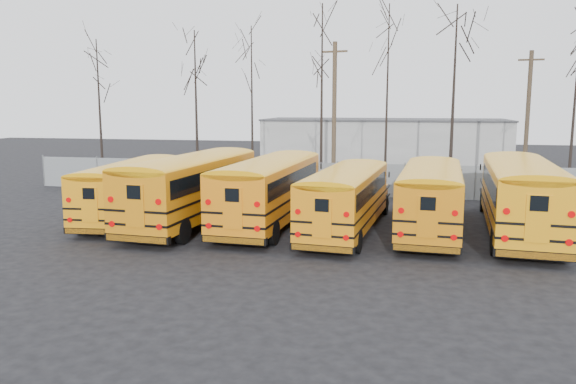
% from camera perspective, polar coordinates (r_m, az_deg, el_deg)
% --- Properties ---
extents(ground, '(120.00, 120.00, 0.00)m').
position_cam_1_polar(ground, '(22.64, 1.37, -5.20)').
color(ground, black).
rests_on(ground, ground).
extents(fence, '(40.00, 0.04, 2.00)m').
position_cam_1_polar(fence, '(34.12, 5.03, 1.29)').
color(fence, gray).
rests_on(fence, ground).
extents(distant_building, '(22.00, 8.00, 4.00)m').
position_cam_1_polar(distant_building, '(53.74, 9.72, 5.07)').
color(distant_building, '#BBBAB6').
rests_on(distant_building, ground).
extents(bus_a, '(3.19, 10.32, 2.85)m').
position_cam_1_polar(bus_a, '(27.98, -15.46, 0.69)').
color(bus_a, black).
rests_on(bus_a, ground).
extents(bus_b, '(3.50, 11.86, 3.28)m').
position_cam_1_polar(bus_b, '(26.28, -9.51, 0.93)').
color(bus_b, black).
rests_on(bus_b, ground).
extents(bus_c, '(3.21, 11.40, 3.15)m').
position_cam_1_polar(bus_c, '(25.63, -1.73, 0.68)').
color(bus_c, black).
rests_on(bus_c, ground).
extents(bus_d, '(3.31, 10.45, 2.88)m').
position_cam_1_polar(bus_d, '(24.26, 6.03, -0.22)').
color(bus_d, black).
rests_on(bus_d, ground).
extents(bus_e, '(3.16, 10.83, 2.99)m').
position_cam_1_polar(bus_e, '(24.98, 14.35, -0.03)').
color(bus_e, black).
rests_on(bus_e, ground).
extents(bus_f, '(3.58, 11.81, 3.26)m').
position_cam_1_polar(bus_f, '(25.54, 22.58, 0.10)').
color(bus_f, black).
rests_on(bus_f, ground).
extents(utility_pole_left, '(1.69, 0.48, 9.55)m').
position_cam_1_polar(utility_pole_left, '(37.88, 4.71, 7.98)').
color(utility_pole_left, '#4D3D2B').
rests_on(utility_pole_left, ground).
extents(utility_pole_right, '(1.59, 0.35, 8.94)m').
position_cam_1_polar(utility_pole_right, '(40.36, 23.15, 6.91)').
color(utility_pole_right, '#433526').
rests_on(utility_pole_right, ground).
extents(tree_0, '(0.26, 0.26, 10.10)m').
position_cam_1_polar(tree_0, '(43.51, -18.59, 7.87)').
color(tree_0, black).
rests_on(tree_0, ground).
extents(tree_1, '(0.26, 0.26, 10.58)m').
position_cam_1_polar(tree_1, '(40.64, -9.31, 8.50)').
color(tree_1, black).
rests_on(tree_1, ground).
extents(tree_2, '(0.26, 0.26, 10.73)m').
position_cam_1_polar(tree_2, '(39.06, -3.68, 8.69)').
color(tree_2, black).
rests_on(tree_2, ground).
extents(tree_3, '(0.26, 0.26, 11.63)m').
position_cam_1_polar(tree_3, '(35.79, 3.44, 9.40)').
color(tree_3, black).
rests_on(tree_3, ground).
extents(tree_4, '(0.26, 0.26, 11.53)m').
position_cam_1_polar(tree_4, '(35.72, 10.02, 9.20)').
color(tree_4, black).
rests_on(tree_4, ground).
extents(tree_5, '(0.26, 0.26, 11.88)m').
position_cam_1_polar(tree_5, '(39.06, 16.45, 9.20)').
color(tree_5, black).
rests_on(tree_5, ground).
extents(tree_6, '(0.26, 0.26, 11.50)m').
position_cam_1_polar(tree_6, '(39.26, 27.13, 8.31)').
color(tree_6, black).
rests_on(tree_6, ground).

